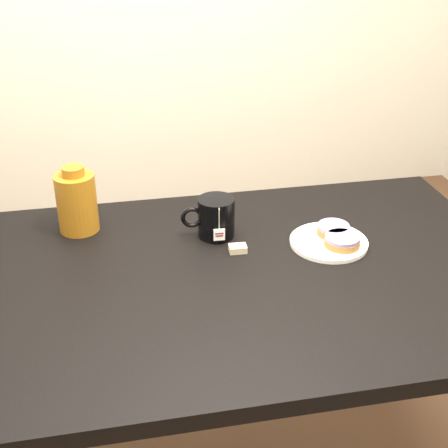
% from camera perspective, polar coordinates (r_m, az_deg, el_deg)
% --- Properties ---
extents(table, '(1.40, 0.90, 0.75)m').
position_cam_1_polar(table, '(1.58, 1.65, -6.87)').
color(table, black).
rests_on(table, ground_plane).
extents(plate, '(0.21, 0.21, 0.02)m').
position_cam_1_polar(plate, '(1.67, 9.56, -1.59)').
color(plate, white).
rests_on(plate, table).
extents(bagel_back, '(0.12, 0.12, 0.03)m').
position_cam_1_polar(bagel_back, '(1.69, 9.96, -0.49)').
color(bagel_back, brown).
rests_on(bagel_back, plate).
extents(bagel_front, '(0.13, 0.13, 0.03)m').
position_cam_1_polar(bagel_front, '(1.64, 10.75, -1.53)').
color(bagel_front, brown).
rests_on(bagel_front, plate).
extents(mug, '(0.15, 0.11, 0.11)m').
position_cam_1_polar(mug, '(1.66, -0.80, 0.62)').
color(mug, black).
rests_on(mug, table).
extents(teabag_pouch, '(0.05, 0.03, 0.02)m').
position_cam_1_polar(teabag_pouch, '(1.61, 1.27, -2.27)').
color(teabag_pouch, '#C6B793').
rests_on(teabag_pouch, table).
extents(bagel_package, '(0.14, 0.14, 0.19)m').
position_cam_1_polar(bagel_package, '(1.73, -13.31, 2.01)').
color(bagel_package, brown).
rests_on(bagel_package, table).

